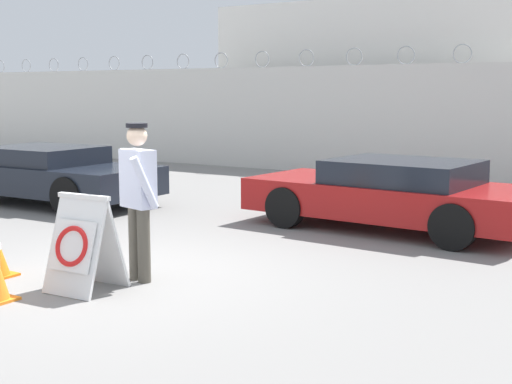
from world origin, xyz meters
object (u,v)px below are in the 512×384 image
Objects in this scene: parked_car_front_coupe at (50,174)px; parked_car_rear_sedan at (392,193)px; security_guard at (138,193)px; barricade_sign at (82,243)px.

parked_car_front_coupe is 6.72m from parked_car_rear_sedan.
barricade_sign is at bearing -95.99° from security_guard.
parked_car_front_coupe reaches higher than barricade_sign.
barricade_sign is at bearing 77.00° from parked_car_rear_sedan.
parked_car_rear_sedan is at bearing 70.18° from barricade_sign.
barricade_sign is 0.59× the size of security_guard.
barricade_sign is 0.86m from security_guard.
security_guard is at bearing 66.20° from barricade_sign.
security_guard is 4.73m from parked_car_rear_sedan.
parked_car_rear_sedan is (1.54, 5.18, 0.05)m from barricade_sign.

